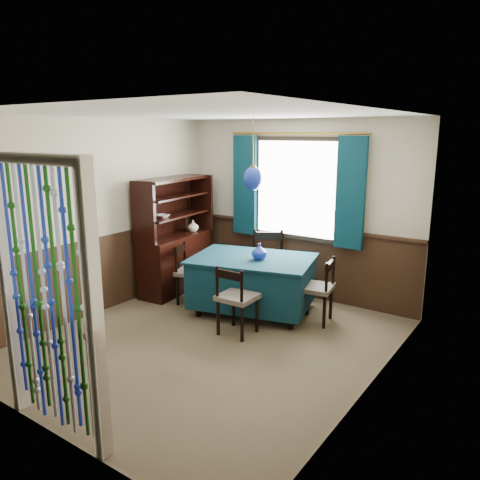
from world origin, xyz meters
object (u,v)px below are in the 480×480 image
Objects in this scene: pendant_lamp at (253,178)px; vase_sideboard at (193,225)px; chair_right at (318,288)px; vase_table at (259,252)px; dining_table at (252,281)px; chair_left at (190,272)px; bowl_shelf at (163,216)px; sideboard at (175,252)px; chair_near at (236,298)px; chair_far at (268,263)px.

pendant_lamp reaches higher than vase_sideboard.
chair_right is 0.86m from vase_table.
dining_table is 0.88m from chair_right.
chair_left is 0.87m from bowl_shelf.
sideboard is at bearing -138.30° from chair_left.
bowl_shelf is (-1.38, -0.19, 0.74)m from dining_table.
bowl_shelf is at bearing -173.30° from vase_table.
chair_right is 1.58m from pendant_lamp.
chair_near is 1.02× the size of chair_left.
chair_far reaches higher than chair_left.
chair_right is at bearing -3.70° from sideboard.
chair_left is 0.93m from vase_sideboard.
vase_sideboard is (0.00, 0.63, -0.24)m from bowl_shelf.
dining_table is 0.93m from chair_left.
sideboard reaches higher than vase_sideboard.
bowl_shelf reaches higher than chair_right.
chair_right is 0.93× the size of pendant_lamp.
sideboard reaches higher than chair_right.
dining_table is at bearing 172.09° from vase_table.
chair_far is 1.10m from chair_right.
chair_left is 0.49× the size of sideboard.
dining_table is 9.04× the size of vase_sideboard.
dining_table is at bearing 81.71° from chair_left.
dining_table is at bearing 72.29° from chair_far.
dining_table is at bearing 7.89° from bowl_shelf.
chair_left is 4.39× the size of vase_table.
dining_table is 2.10× the size of chair_near.
chair_near is 0.50× the size of sideboard.
dining_table is 0.64m from chair_far.
chair_left is at bearing 15.72° from chair_far.
chair_far is 0.76m from vase_table.
chair_far reaches higher than chair_near.
chair_far is at bearing 112.15° from vase_table.
vase_sideboard is (-1.23, -0.18, 0.44)m from chair_far.
bowl_shelf reaches higher than chair_far.
chair_near is 0.88× the size of chair_far.
pendant_lamp is 4.55× the size of bowl_shelf.
dining_table is 1.33m from pendant_lamp.
chair_far is 1.62m from bowl_shelf.
chair_right is at bearing 14.69° from vase_table.
chair_far is at bearing 16.26° from sideboard.
chair_right is 2.30m from vase_sideboard.
chair_far is 1.41m from pendant_lamp.
chair_right is at bearing 11.81° from pendant_lamp.
dining_table is at bearing 107.34° from chair_near.
sideboard is at bearing 101.65° from bowl_shelf.
bowl_shelf is at bearing -109.35° from chair_left.
vase_sideboard is (-0.47, 0.63, 0.50)m from chair_left.
chair_right is (0.62, 0.88, -0.01)m from chair_near.
dining_table is 9.03× the size of bowl_shelf.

